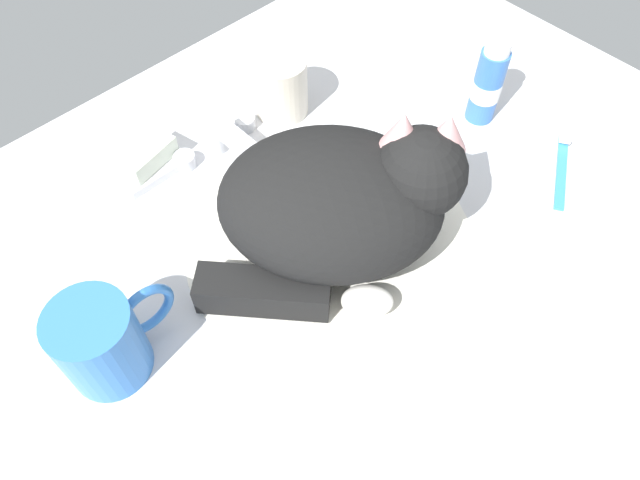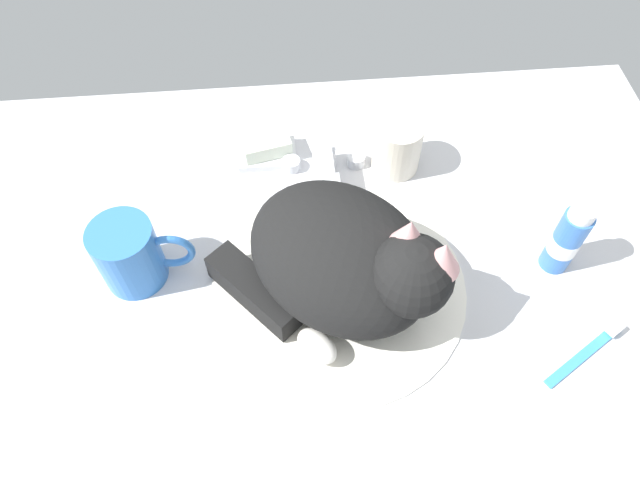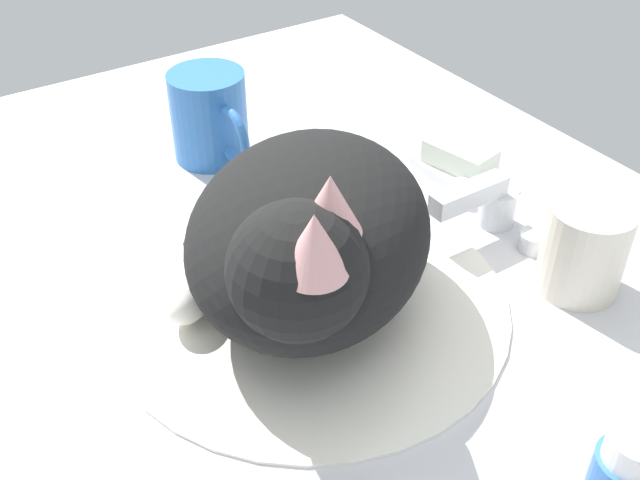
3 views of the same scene
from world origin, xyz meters
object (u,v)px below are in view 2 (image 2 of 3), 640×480
at_px(coffee_mug, 131,254).
at_px(toothpaste_bottle, 567,239).
at_px(rinse_cup, 397,147).
at_px(toothbrush, 589,350).
at_px(cat, 348,261).
at_px(soap_bar, 266,145).
at_px(faucet, 324,161).

bearing_deg(coffee_mug, toothpaste_bottle, -3.20).
bearing_deg(rinse_cup, toothpaste_bottle, -46.25).
relative_size(coffee_mug, toothbrush, 1.06).
relative_size(cat, rinse_cup, 3.93).
relative_size(cat, soap_bar, 4.52).
bearing_deg(toothpaste_bottle, cat, -175.76).
xyz_separation_m(cat, coffee_mug, (-0.28, 0.05, -0.03)).
xyz_separation_m(coffee_mug, toothbrush, (0.57, -0.16, -0.04)).
bearing_deg(toothpaste_bottle, soap_bar, 148.78).
distance_m(cat, rinse_cup, 0.24).
bearing_deg(coffee_mug, faucet, 31.16).
bearing_deg(soap_bar, coffee_mug, -131.79).
height_order(faucet, cat, cat).
bearing_deg(coffee_mug, soap_bar, 48.21).
bearing_deg(toothbrush, cat, 159.25).
height_order(toothpaste_bottle, toothbrush, toothpaste_bottle).
bearing_deg(cat, faucet, 92.30).
bearing_deg(toothpaste_bottle, rinse_cup, 133.75).
height_order(cat, toothpaste_bottle, cat).
distance_m(cat, toothbrush, 0.32).
relative_size(coffee_mug, soap_bar, 1.76).
xyz_separation_m(toothpaste_bottle, toothbrush, (0.00, -0.13, -0.05)).
distance_m(faucet, rinse_cup, 0.11).
height_order(cat, soap_bar, cat).
distance_m(toothpaste_bottle, toothbrush, 0.14).
bearing_deg(cat, rinse_cup, 65.19).
bearing_deg(soap_bar, faucet, -25.01).
relative_size(faucet, coffee_mug, 1.01).
bearing_deg(coffee_mug, toothbrush, -16.10).
xyz_separation_m(cat, soap_bar, (-0.10, 0.26, -0.05)).
height_order(soap_bar, toothbrush, soap_bar).
bearing_deg(rinse_cup, soap_bar, 169.56).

